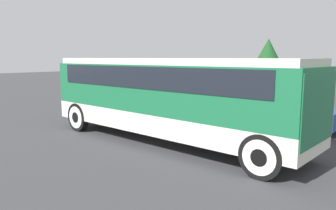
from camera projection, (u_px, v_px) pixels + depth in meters
name	position (u px, v px, depth m)	size (l,w,h in m)	color
ground_plane	(168.00, 142.00, 12.06)	(120.00, 120.00, 0.00)	#38383A
tour_bus	(170.00, 92.00, 11.73)	(10.42, 2.64, 3.06)	silver
parked_car_near	(281.00, 111.00, 14.35)	(4.62, 1.81, 1.46)	navy
parked_car_mid	(190.00, 103.00, 17.47)	(4.10, 1.90, 1.42)	#BCBCC1
tree_left	(268.00, 53.00, 36.96)	(3.25, 3.25, 5.21)	brown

